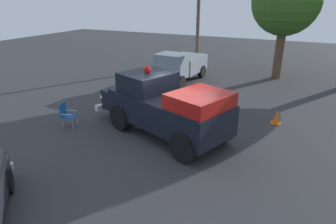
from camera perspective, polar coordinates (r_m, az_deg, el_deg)
ground_plane at (r=11.23m, az=1.53°, el=-5.67°), size 60.00×60.00×0.00m
vintage_fire_truck at (r=11.37m, az=-0.82°, el=1.28°), size 6.33×4.14×2.59m
parked_pickup at (r=18.86m, az=2.16°, el=8.87°), size 2.31×4.91×1.90m
lawn_chair_by_car at (r=15.38m, az=-1.00°, el=4.38°), size 0.58×0.57×1.02m
lawn_chair_spare at (r=12.98m, az=-19.07°, el=-0.17°), size 0.61×0.62×1.02m
oak_tree_right at (r=20.49m, az=21.83°, el=19.11°), size 4.13×4.13×6.87m
utility_pole at (r=23.83m, az=5.89°, el=19.05°), size 0.68×1.64×7.95m
traffic_cone at (r=13.45m, az=20.19°, el=-0.86°), size 0.40×0.40×0.64m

